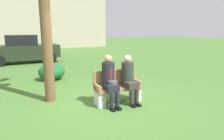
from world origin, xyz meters
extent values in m
plane|color=#466F2F|center=(0.00, 0.00, 0.00)|extent=(80.00, 80.00, 0.00)
cube|color=#99754C|center=(0.27, -0.09, 0.42)|extent=(1.29, 0.44, 0.07)
cube|color=#99754C|center=(0.27, 0.10, 0.68)|extent=(1.29, 0.06, 0.45)
cube|color=#99754C|center=(-0.34, -0.09, 0.55)|extent=(0.08, 0.44, 0.06)
cube|color=#99754C|center=(0.88, -0.09, 0.55)|extent=(0.08, 0.44, 0.06)
cube|color=silver|center=(-0.28, -0.09, 0.19)|extent=(0.20, 0.37, 0.38)
cube|color=silver|center=(0.82, -0.09, 0.19)|extent=(0.20, 0.37, 0.38)
cube|color=#23232D|center=(-0.02, -0.26, 0.53)|extent=(0.32, 0.38, 0.16)
cylinder|color=#23232D|center=(-0.10, -0.45, 0.23)|extent=(0.11, 0.11, 0.45)
cylinder|color=#23232D|center=(0.06, -0.45, 0.23)|extent=(0.11, 0.11, 0.45)
cube|color=black|center=(-0.10, -0.51, 0.04)|extent=(0.09, 0.22, 0.07)
cube|color=black|center=(0.06, -0.51, 0.04)|extent=(0.09, 0.22, 0.07)
cylinder|color=#23232D|center=(-0.02, -0.07, 0.86)|extent=(0.34, 0.34, 0.57)
cube|color=maroon|center=(-0.02, -0.24, 0.88)|extent=(0.05, 0.01, 0.36)
sphere|color=tan|center=(-0.02, -0.07, 1.24)|extent=(0.21, 0.21, 0.21)
cylinder|color=#505050|center=(0.01, -0.28, 0.66)|extent=(0.24, 0.24, 0.09)
cube|color=#38332D|center=(0.57, -0.26, 0.53)|extent=(0.32, 0.38, 0.16)
cylinder|color=#38332D|center=(0.49, -0.45, 0.23)|extent=(0.11, 0.11, 0.45)
cylinder|color=#38332D|center=(0.65, -0.45, 0.23)|extent=(0.11, 0.11, 0.45)
cube|color=black|center=(0.49, -0.51, 0.04)|extent=(0.09, 0.22, 0.07)
cube|color=black|center=(0.65, -0.51, 0.04)|extent=(0.09, 0.22, 0.07)
cylinder|color=#38332D|center=(0.57, -0.07, 0.85)|extent=(0.34, 0.34, 0.53)
cube|color=#144C3D|center=(0.57, -0.24, 0.87)|extent=(0.05, 0.01, 0.34)
sphere|color=beige|center=(0.57, -0.07, 1.21)|extent=(0.21, 0.21, 0.21)
cylinder|color=brown|center=(-1.40, 0.87, 2.16)|extent=(0.28, 0.28, 4.33)
ellipsoid|color=#1C5F2B|center=(-1.00, 3.32, 0.32)|extent=(1.04, 0.95, 0.65)
cube|color=#232D1E|center=(-1.82, 8.22, 0.70)|extent=(3.94, 1.65, 0.76)
cube|color=black|center=(-1.97, 8.22, 1.38)|extent=(1.73, 1.40, 0.60)
cylinder|color=black|center=(-0.48, 9.03, 0.32)|extent=(0.64, 0.16, 0.64)
cylinder|color=black|center=(-0.44, 7.47, 0.32)|extent=(0.64, 0.16, 0.64)
cylinder|color=black|center=(-3.21, 8.97, 0.32)|extent=(0.64, 0.16, 0.64)
camera|label=1|loc=(-2.05, -4.66, 1.99)|focal=31.32mm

